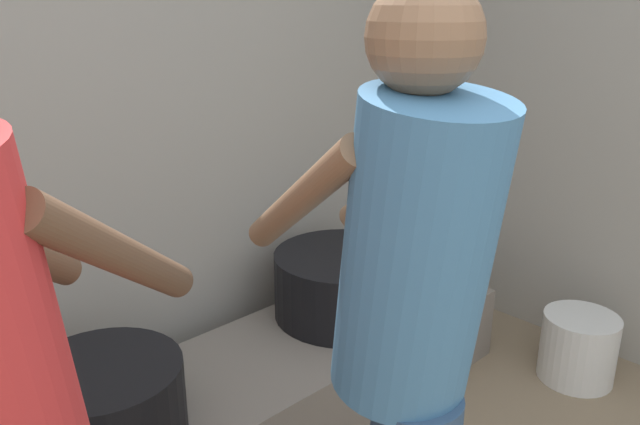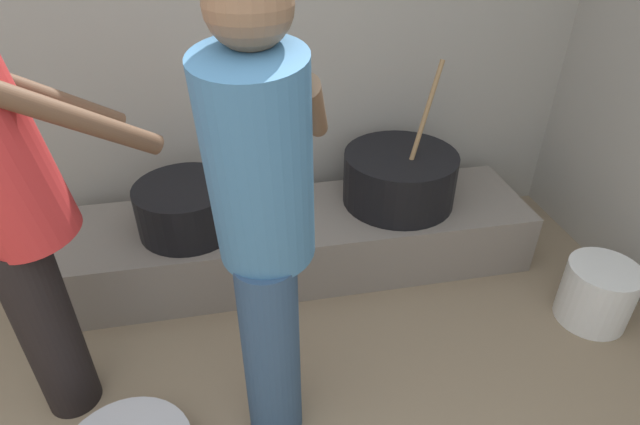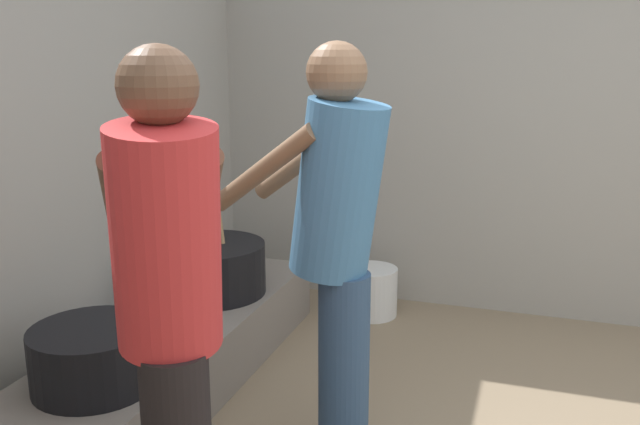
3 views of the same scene
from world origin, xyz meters
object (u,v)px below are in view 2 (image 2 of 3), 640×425
Objects in this scene: cooking_pot_main at (399,178)px; bucket_white_plastic at (597,293)px; cooking_pot_secondary at (187,207)px; cook_in_blue_shirt at (263,217)px; cook_in_red_shirt at (9,201)px.

bucket_white_plastic is at bearing -42.61° from cooking_pot_main.
bucket_white_plastic is (1.86, -0.65, -0.30)m from cooking_pot_secondary.
cook_in_blue_shirt is at bearing -129.46° from cooking_pot_main.
cook_in_blue_shirt reaches higher than cooking_pot_main.
cook_in_blue_shirt is at bearing -71.01° from cooking_pot_secondary.
cooking_pot_main is at bearing 137.39° from bucket_white_plastic.
cook_in_red_shirt is (-0.77, 0.26, -0.01)m from cook_in_blue_shirt.
cooking_pot_main reaches higher than bucket_white_plastic.
cooking_pot_secondary is (-1.09, -0.05, -0.02)m from cooking_pot_main.
cook_in_blue_shirt reaches higher than cook_in_red_shirt.
cooking_pot_secondary is 0.29× the size of cook_in_red_shirt.
cooking_pot_secondary reaches higher than bucket_white_plastic.
cooking_pot_secondary is 0.29× the size of cook_in_blue_shirt.
bucket_white_plastic is at bearing -0.22° from cook_in_red_shirt.
cook_in_red_shirt is at bearing 179.78° from bucket_white_plastic.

